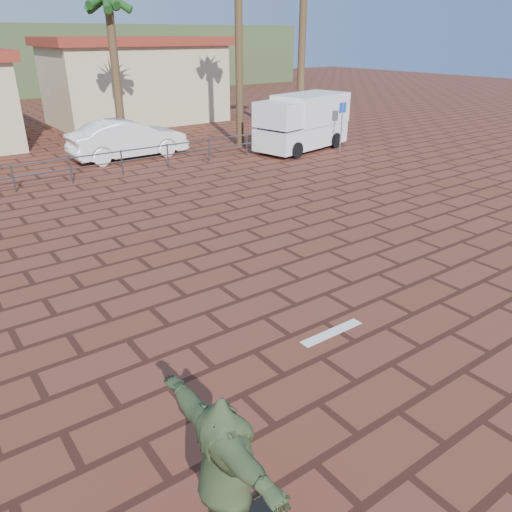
# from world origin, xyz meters

# --- Properties ---
(ground) EXTENTS (120.00, 120.00, 0.00)m
(ground) POSITION_xyz_m (0.00, 0.00, 0.00)
(ground) COLOR brown
(ground) RESTS_ON ground
(paint_stripe) EXTENTS (1.40, 0.22, 0.01)m
(paint_stripe) POSITION_xyz_m (0.70, -1.20, 0.00)
(paint_stripe) COLOR white
(paint_stripe) RESTS_ON ground
(guardrail) EXTENTS (24.06, 0.06, 1.00)m
(guardrail) POSITION_xyz_m (0.00, 12.00, 0.68)
(guardrail) COLOR #47494F
(guardrail) RESTS_ON ground
(palm_center) EXTENTS (2.40, 2.40, 7.75)m
(palm_center) POSITION_xyz_m (3.50, 15.50, 6.36)
(palm_center) COLOR brown
(palm_center) RESTS_ON ground
(building_east) EXTENTS (10.60, 6.60, 5.00)m
(building_east) POSITION_xyz_m (8.00, 24.00, 2.54)
(building_east) COLOR beige
(building_east) RESTS_ON ground
(skateboarder) EXTENTS (0.64, 2.23, 1.81)m
(skateboarder) POSITION_xyz_m (-3.14, -3.52, 1.03)
(skateboarder) COLOR #2C3A1F
(skateboarder) RESTS_ON longboard
(campervan) EXTENTS (5.23, 3.02, 2.55)m
(campervan) POSITION_xyz_m (10.92, 11.51, 1.34)
(campervan) COLOR white
(campervan) RESTS_ON ground
(car_white) EXTENTS (5.16, 1.81, 1.70)m
(car_white) POSITION_xyz_m (3.42, 14.68, 0.85)
(car_white) COLOR white
(car_white) RESTS_ON ground
(street_sign) EXTENTS (0.46, 0.09, 2.27)m
(street_sign) POSITION_xyz_m (12.00, 10.00, 1.59)
(street_sign) COLOR gray
(street_sign) RESTS_ON ground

